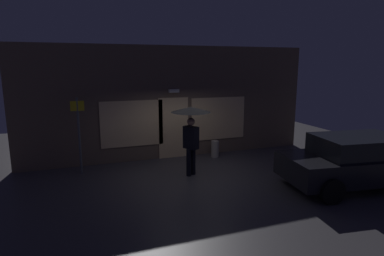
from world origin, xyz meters
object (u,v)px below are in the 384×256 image
object	(u,v)px
sidewalk_bollard	(215,149)
street_sign_post	(79,131)
person_with_umbrella	(191,122)
parked_car	(357,161)

from	to	relation	value
sidewalk_bollard	street_sign_post	bearing A→B (deg)	-177.00
person_with_umbrella	parked_car	xyz separation A→B (m)	(4.03, -2.44, -0.94)
person_with_umbrella	sidewalk_bollard	distance (m)	2.56
parked_car	street_sign_post	bearing A→B (deg)	160.13
person_with_umbrella	sidewalk_bollard	xyz separation A→B (m)	(1.50, 1.56, -1.37)
person_with_umbrella	parked_car	size ratio (longest dim) A/B	0.49
street_sign_post	parked_car	bearing A→B (deg)	-27.52
street_sign_post	sidewalk_bollard	xyz separation A→B (m)	(4.67, 0.25, -1.05)
street_sign_post	sidewalk_bollard	size ratio (longest dim) A/B	3.91
parked_car	sidewalk_bollard	world-z (taller)	parked_car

